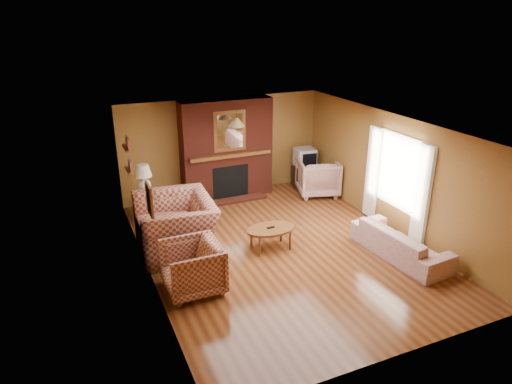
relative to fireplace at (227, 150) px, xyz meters
name	(u,v)px	position (x,y,z in m)	size (l,w,h in m)	color
floor	(281,249)	(0.00, -2.98, -1.18)	(6.50, 6.50, 0.00)	#4B2310
ceiling	(284,127)	(0.00, -2.98, 1.22)	(6.50, 6.50, 0.00)	silver
wall_back	(223,147)	(0.00, 0.27, 0.02)	(6.50, 6.50, 0.00)	olive
wall_front	(401,280)	(0.00, -6.23, 0.02)	(6.50, 6.50, 0.00)	olive
wall_left	(146,214)	(-2.50, -2.98, 0.02)	(6.50, 6.50, 0.00)	olive
wall_right	(392,173)	(2.50, -2.98, 0.02)	(6.50, 6.50, 0.00)	olive
fireplace	(227,150)	(0.00, 0.00, 0.00)	(2.20, 0.82, 2.40)	#551C12
window_right	(396,180)	(2.45, -3.18, -0.06)	(0.10, 1.85, 2.00)	beige
bookshelf	(128,155)	(-2.44, -1.08, 0.48)	(0.09, 0.55, 0.71)	brown
botanical_print	(150,200)	(-2.47, -3.28, 0.37)	(0.05, 0.40, 0.50)	brown
pendant_light	(237,122)	(0.00, -0.68, 0.82)	(0.36, 0.36, 0.48)	black
plaid_loveseat	(176,225)	(-1.85, -2.20, -0.66)	(1.59, 1.39, 1.03)	maroon
plaid_armchair	(192,268)	(-1.95, -3.66, -0.76)	(0.90, 0.93, 0.84)	maroon
floral_sofa	(401,242)	(1.90, -4.12, -0.89)	(1.97, 0.77, 0.58)	#C2BA96
floral_armchair	(318,177)	(2.11, -0.76, -0.74)	(0.95, 0.98, 0.89)	#C2BA96
coffee_table	(271,230)	(-0.18, -2.87, -0.80)	(0.96, 0.60, 0.45)	brown
side_table	(146,205)	(-2.10, -0.53, -0.86)	(0.48, 0.48, 0.63)	brown
table_lamp	(143,177)	(-2.10, -0.53, -0.20)	(0.37, 0.37, 0.62)	silver
tv_stand	(304,176)	(2.05, -0.18, -0.89)	(0.53, 0.48, 0.58)	black
crt_tv	(305,157)	(2.05, -0.19, -0.38)	(0.54, 0.54, 0.45)	#A8AAAF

